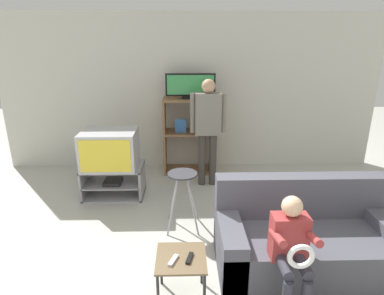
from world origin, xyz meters
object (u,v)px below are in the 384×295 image
Objects in this scene: television_flat at (190,87)px; person_standing_adult at (208,123)px; television_main at (110,149)px; media_shelf at (190,135)px; remote_control_black at (190,258)px; snack_table at (181,263)px; person_seated_child at (291,246)px; tv_stand at (114,181)px; folding_stool at (183,184)px; couch at (305,240)px; remote_control_white at (173,260)px.

television_flat is 0.49× the size of person_standing_adult.
media_shelf is (1.14, 0.88, -0.06)m from television_main.
snack_table is at bearing 173.70° from remote_control_black.
media_shelf is 0.70m from person_standing_adult.
tv_stand is at bearing 131.72° from person_seated_child.
folding_stool is at bearing 107.80° from remote_control_black.
couch reaches higher than folding_stool.
television_flat is at bearing 37.04° from tv_stand.
person_seated_child is (0.75, -2.97, -0.88)m from television_flat.
remote_control_black is (1.08, -2.06, -0.26)m from television_main.
couch reaches higher than remote_control_white.
remote_control_black is 0.08× the size of couch.
television_main is at bearing 144.21° from couch.
tv_stand is 1.97× the size of snack_table.
television_flat is at bearing -51.15° from media_shelf.
television_flat is at bearing 103.51° from remote_control_black.
television_flat is at bearing 104.21° from person_seated_child.
media_shelf is at bearing 86.17° from folding_stool.
remote_control_white is 0.09× the size of person_standing_adult.
television_flat reaches higher than remote_control_black.
person_standing_adult is at bearing -64.96° from media_shelf.
media_shelf is at bearing 109.00° from remote_control_white.
couch is (1.29, 0.48, -0.15)m from remote_control_white.
remote_control_black is at bearing -91.39° from television_flat.
remote_control_black is at bearing 177.06° from person_seated_child.
couch is at bearing -36.23° from tv_stand.
media_shelf is at bearing 37.84° from tv_stand.
couch is 1.07× the size of person_standing_adult.
remote_control_white is (-0.13, -0.02, 0.00)m from remote_control_black.
couch is (1.22, 0.42, -0.08)m from snack_table.
person_standing_adult is 2.52m from person_seated_child.
television_flat is 3.10m from snack_table.
person_seated_child is (0.51, -2.43, -0.42)m from person_standing_adult.
folding_stool reaches higher than remote_control_black.
tv_stand is 2.34m from remote_control_black.
television_main reaches higher than tv_stand.
person_seated_child is at bearing -75.79° from television_flat.
remote_control_white is at bearing -66.12° from tv_stand.
snack_table is at bearing 61.14° from remote_control_white.
remote_control_white is 1.38m from couch.
television_main is at bearing -166.81° from person_standing_adult.
television_main is 5.23× the size of remote_control_white.
folding_stool is (-0.13, -1.75, -0.89)m from television_flat.
media_shelf is 1.77m from folding_stool.
remote_control_white is at bearing -100.62° from person_standing_adult.
remote_control_black reaches higher than tv_stand.
television_main is 0.60× the size of media_shelf.
television_main is 5.23× the size of remote_control_black.
snack_table is (1.01, -2.03, -0.33)m from television_main.
television_main is 1.36m from folding_stool.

